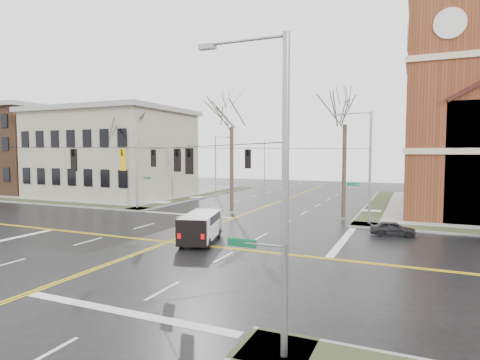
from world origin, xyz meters
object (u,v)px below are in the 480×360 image
at_px(tree_nw_near, 232,121).
at_px(streetlight_north_b, 265,160).
at_px(signal_pole_se, 279,188).
at_px(tree_nw_far, 128,132).
at_px(signal_pole_ne, 368,164).
at_px(signal_pole_nw, 138,162).
at_px(parked_car_a, 393,228).
at_px(cargo_van, 202,225).
at_px(tree_ne, 345,118).
at_px(streetlight_north_a, 216,163).

bearing_deg(tree_nw_near, streetlight_north_b, 104.77).
xyz_separation_m(signal_pole_se, streetlight_north_b, (-21.97, 59.50, -0.48)).
bearing_deg(tree_nw_far, signal_pole_ne, -5.99).
xyz_separation_m(signal_pole_nw, tree_nw_near, (9.86, 1.64, 3.95)).
height_order(parked_car_a, tree_nw_far, tree_nw_far).
relative_size(parked_car_a, tree_nw_near, 0.25).
bearing_deg(signal_pole_se, signal_pole_ne, 90.00).
xyz_separation_m(signal_pole_se, tree_nw_far, (-26.01, 25.73, 3.22)).
relative_size(streetlight_north_b, parked_car_a, 2.59).
bearing_deg(signal_pole_ne, cargo_van, -131.65).
bearing_deg(tree_ne, tree_nw_near, -175.75).
distance_m(parked_car_a, tree_nw_far, 29.83).
xyz_separation_m(signal_pole_se, streetlight_north_a, (-21.97, 39.50, -0.48)).
relative_size(signal_pole_nw, streetlight_north_b, 1.12).
bearing_deg(signal_pole_ne, signal_pole_se, -90.00).
relative_size(signal_pole_nw, cargo_van, 1.70).
bearing_deg(signal_pole_ne, parked_car_a, -58.59).
height_order(signal_pole_nw, signal_pole_se, same).
xyz_separation_m(streetlight_north_a, parked_car_a, (24.12, -20.01, -3.94)).
relative_size(cargo_van, tree_ne, 0.43).
relative_size(streetlight_north_a, tree_nw_near, 0.65).
height_order(cargo_van, tree_nw_near, tree_nw_near).
height_order(signal_pole_nw, cargo_van, signal_pole_nw).
distance_m(cargo_van, tree_ne, 16.72).
bearing_deg(streetlight_north_a, tree_ne, -35.48).
bearing_deg(streetlight_north_b, cargo_van, -75.01).
height_order(signal_pole_se, cargo_van, signal_pole_se).
relative_size(signal_pole_nw, signal_pole_se, 1.00).
height_order(tree_nw_far, tree_ne, tree_ne).
bearing_deg(streetlight_north_b, tree_nw_far, -96.81).
distance_m(tree_nw_far, tree_nw_near, 13.29).
relative_size(signal_pole_nw, tree_nw_far, 0.80).
distance_m(signal_pole_se, streetlight_north_a, 45.20).
bearing_deg(tree_ne, tree_nw_far, 179.27).
bearing_deg(signal_pole_se, tree_nw_far, 135.31).
bearing_deg(tree_nw_far, streetlight_north_a, 73.68).
xyz_separation_m(signal_pole_ne, signal_pole_se, (0.00, -23.00, 0.00)).
distance_m(signal_pole_ne, parked_car_a, 6.04).
bearing_deg(cargo_van, signal_pole_se, -68.42).
xyz_separation_m(signal_pole_ne, parked_car_a, (2.14, -3.51, -4.42)).
distance_m(signal_pole_ne, cargo_van, 14.62).
xyz_separation_m(streetlight_north_a, tree_nw_near, (9.19, -14.86, 4.43)).
distance_m(signal_pole_se, cargo_van, 16.06).
bearing_deg(tree_ne, signal_pole_se, -84.98).
xyz_separation_m(signal_pole_ne, tree_ne, (-2.23, 2.43, 3.92)).
distance_m(signal_pole_se, tree_nw_near, 28.04).
relative_size(cargo_van, parked_car_a, 1.71).
xyz_separation_m(signal_pole_nw, tree_nw_far, (-3.36, 2.73, 3.22)).
height_order(cargo_van, tree_ne, tree_ne).
xyz_separation_m(signal_pole_ne, signal_pole_nw, (-22.64, 0.00, 0.00)).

